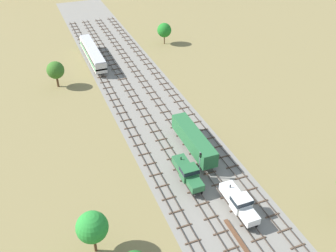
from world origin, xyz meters
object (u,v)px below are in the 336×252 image
object	(u,v)px
freight_boxcar_centre_left_mid	(194,139)
signal_post_nearest	(200,162)
shunter_loco_left_near	(188,172)
diesel_railcar_far_left_midfar	(93,53)
shunter_loco_centre_left_nearest	(239,202)

from	to	relation	value
freight_boxcar_centre_left_mid	signal_post_nearest	bearing A→B (deg)	-107.14
shunter_loco_left_near	diesel_railcar_far_left_midfar	distance (m)	52.31
shunter_loco_centre_left_nearest	diesel_railcar_far_left_midfar	bearing A→B (deg)	98.13
shunter_loco_centre_left_nearest	shunter_loco_left_near	xyz separation A→B (m)	(-4.36, 8.94, 0.00)
signal_post_nearest	shunter_loco_centre_left_nearest	bearing A→B (deg)	-76.64
shunter_loco_centre_left_nearest	signal_post_nearest	world-z (taller)	signal_post_nearest
freight_boxcar_centre_left_mid	shunter_loco_centre_left_nearest	bearing A→B (deg)	-90.02
shunter_loco_centre_left_nearest	freight_boxcar_centre_left_mid	size ratio (longest dim) A/B	0.60
shunter_loco_left_near	diesel_railcar_far_left_midfar	xyz separation A→B (m)	(-4.36, 52.12, 0.59)
shunter_loco_left_near	signal_post_nearest	bearing A→B (deg)	6.35
diesel_railcar_far_left_midfar	signal_post_nearest	xyz separation A→B (m)	(6.54, -51.88, 0.79)
shunter_loco_centre_left_nearest	diesel_railcar_far_left_midfar	world-z (taller)	diesel_railcar_far_left_midfar
diesel_railcar_far_left_midfar	signal_post_nearest	world-z (taller)	signal_post_nearest
diesel_railcar_far_left_midfar	shunter_loco_centre_left_nearest	bearing A→B (deg)	-81.87
diesel_railcar_far_left_midfar	signal_post_nearest	size ratio (longest dim) A/B	3.85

